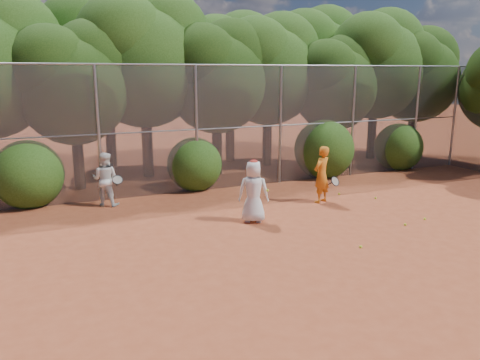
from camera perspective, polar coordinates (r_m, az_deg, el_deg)
name	(u,v)px	position (r m, az deg, el deg)	size (l,w,h in m)	color
ground	(326,248)	(10.56, 10.49, -8.17)	(80.00, 80.00, 0.00)	brown
fence_back	(222,127)	(15.25, -2.15, 6.52)	(20.05, 0.09, 4.03)	gray
tree_2	(74,78)	(16.02, -19.63, 11.60)	(3.99, 3.47, 5.47)	black
tree_3	(145,54)	(17.38, -11.53, 14.81)	(4.89, 4.26, 6.70)	black
tree_4	(217,73)	(17.48, -2.80, 12.95)	(4.19, 3.64, 5.73)	black
tree_5	(269,65)	(19.23, 3.54, 13.81)	(4.51, 3.92, 6.17)	black
tree_6	(335,80)	(19.63, 11.53, 11.87)	(3.86, 3.36, 5.29)	black
tree_7	(377,60)	(21.62, 16.35, 13.85)	(4.77, 4.14, 6.53)	black
tree_8	(417,71)	(22.70, 20.76, 12.31)	(4.25, 3.70, 5.82)	black
tree_10	(107,49)	(19.39, -15.95, 15.06)	(5.15, 4.48, 7.06)	black
tree_11	(231,63)	(20.28, -1.15, 14.12)	(4.64, 4.03, 6.35)	black
tree_12	(315,56)	(22.88, 9.12, 14.71)	(5.02, 4.37, 6.88)	black
bush_0	(28,171)	(14.72, -24.46, 0.96)	(2.00, 2.00, 2.00)	#214310
bush_1	(194,162)	(15.42, -5.57, 2.21)	(1.80, 1.80, 1.80)	#214310
bush_2	(324,147)	(17.53, 10.21, 4.03)	(2.20, 2.20, 2.20)	#214310
bush_3	(399,145)	(19.68, 18.77, 4.07)	(1.90, 1.90, 1.90)	#214310
player_yellow	(322,175)	(13.94, 9.92, 0.66)	(0.88, 0.63, 1.68)	orange
player_teen	(254,191)	(11.94, 1.66, -1.37)	(0.93, 0.82, 1.63)	white
player_white	(105,179)	(13.96, -16.11, 0.10)	(0.95, 0.89, 1.56)	white
ball_0	(339,194)	(15.06, 11.99, -1.66)	(0.07, 0.07, 0.07)	#D5E92A
ball_1	(405,224)	(12.53, 19.49, -5.13)	(0.07, 0.07, 0.07)	#D5E92A
ball_2	(425,219)	(13.18, 21.61, -4.43)	(0.07, 0.07, 0.07)	#D5E92A
ball_3	(361,247)	(10.71, 14.50, -7.88)	(0.07, 0.07, 0.07)	#D5E92A
ball_4	(376,198)	(14.84, 16.20, -2.12)	(0.07, 0.07, 0.07)	#D5E92A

